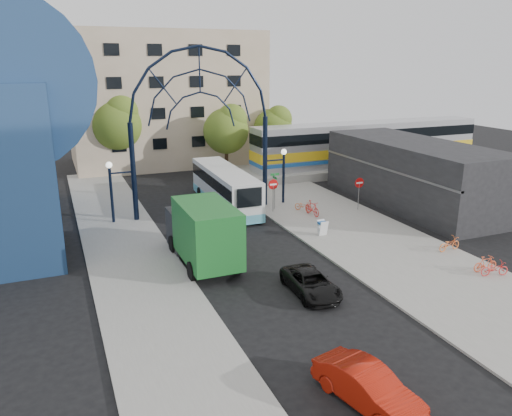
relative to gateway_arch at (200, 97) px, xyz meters
name	(u,v)px	position (x,y,z in m)	size (l,w,h in m)	color
ground	(284,288)	(0.00, -14.00, -8.56)	(120.00, 120.00, 0.00)	black
sidewalk_east	(371,241)	(8.00, -10.00, -8.50)	(8.00, 56.00, 0.12)	gray
plaza_west	(134,264)	(-6.50, -8.00, -8.50)	(5.00, 50.00, 0.12)	gray
gateway_arch	(200,97)	(0.00, 0.00, 0.00)	(13.64, 0.44, 12.10)	black
stop_sign	(273,187)	(4.80, -2.00, -6.56)	(0.80, 0.07, 2.50)	slate
do_not_enter_sign	(359,186)	(11.00, -4.00, -6.58)	(0.76, 0.07, 2.48)	slate
street_name_sign	(275,183)	(5.20, -1.40, -6.43)	(0.70, 0.70, 2.80)	slate
sandwich_board	(322,226)	(5.60, -8.02, -7.81)	(0.55, 0.61, 0.99)	white
commercial_block_east	(414,174)	(16.00, -4.00, -6.06)	(6.00, 16.00, 5.00)	black
apartment_block	(165,98)	(2.00, 20.97, -1.55)	(20.00, 12.10, 14.00)	tan
train_platform	(366,167)	(20.00, 8.00, -8.16)	(32.00, 5.00, 0.80)	gray
train_car	(368,143)	(20.00, 8.00, -5.66)	(25.10, 3.05, 4.20)	#B7B7BC
tree_north_a	(227,128)	(6.12, 11.93, -3.95)	(4.48, 4.48, 7.00)	#382314
tree_north_b	(117,122)	(-3.88, 15.93, -3.29)	(5.12, 5.12, 8.00)	#382314
tree_north_c	(274,126)	(12.12, 13.93, -4.28)	(4.16, 4.16, 6.50)	#382314
city_bus	(225,187)	(2.04, 0.96, -6.99)	(2.80, 10.98, 3.00)	silver
green_truck	(202,232)	(-2.79, -9.08, -6.75)	(2.81, 7.19, 3.62)	black
black_suv	(311,283)	(0.96, -15.02, -7.99)	(1.88, 4.07, 1.13)	black
red_sedan	(368,387)	(-1.25, -23.02, -7.89)	(1.42, 4.07, 1.34)	#A21809
bike_near_a	(303,206)	(6.96, -2.78, -8.03)	(0.54, 1.54, 0.81)	orange
bike_near_b	(312,208)	(7.08, -3.92, -7.90)	(0.50, 1.78, 1.07)	red
bike_far_a	(449,244)	(11.23, -13.32, -8.01)	(0.56, 1.61, 0.84)	orange
bike_far_b	(485,264)	(10.80, -16.46, -8.00)	(0.41, 1.47, 0.88)	#F25830
bike_far_c	(495,269)	(10.81, -17.07, -8.03)	(0.53, 1.53, 0.80)	red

